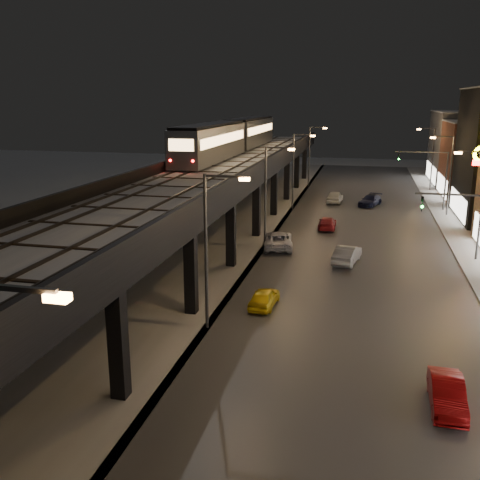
{
  "coord_description": "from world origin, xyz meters",
  "views": [
    {
      "loc": [
        7.74,
        -14.51,
        12.86
      ],
      "look_at": [
        0.89,
        14.58,
        5.0
      ],
      "focal_mm": 40.0,
      "sensor_mm": 36.0,
      "label": 1
    }
  ],
  "objects_px": {
    "car_near_white": "(347,255)",
    "car_mid_silver": "(278,240)",
    "car_onc_white": "(370,201)",
    "car_onc_silver": "(447,395)",
    "car_far_white": "(335,197)",
    "subway_train": "(233,136)",
    "car_taxi": "(264,298)",
    "car_mid_dark": "(327,224)"
  },
  "relations": [
    {
      "from": "car_near_white",
      "to": "car_mid_silver",
      "type": "xyz_separation_m",
      "value": [
        -6.15,
        3.26,
        0.0
      ]
    },
    {
      "from": "car_mid_silver",
      "to": "car_onc_white",
      "type": "bearing_deg",
      "value": -119.48
    },
    {
      "from": "car_near_white",
      "to": "car_onc_silver",
      "type": "relative_size",
      "value": 1.14
    },
    {
      "from": "car_near_white",
      "to": "car_mid_silver",
      "type": "height_order",
      "value": "car_mid_silver"
    },
    {
      "from": "car_onc_silver",
      "to": "car_near_white",
      "type": "bearing_deg",
      "value": 104.94
    },
    {
      "from": "car_mid_silver",
      "to": "car_onc_silver",
      "type": "xyz_separation_m",
      "value": [
        11.17,
        -23.66,
        -0.09
      ]
    },
    {
      "from": "car_onc_silver",
      "to": "car_onc_white",
      "type": "bearing_deg",
      "value": 95.11
    },
    {
      "from": "car_mid_silver",
      "to": "car_far_white",
      "type": "xyz_separation_m",
      "value": [
        3.58,
        23.01,
        0.03
      ]
    },
    {
      "from": "car_mid_silver",
      "to": "car_onc_white",
      "type": "xyz_separation_m",
      "value": [
        7.99,
        21.95,
        -0.07
      ]
    },
    {
      "from": "subway_train",
      "to": "car_far_white",
      "type": "height_order",
      "value": "subway_train"
    },
    {
      "from": "car_mid_silver",
      "to": "car_onc_white",
      "type": "distance_m",
      "value": 23.36
    },
    {
      "from": "subway_train",
      "to": "car_onc_white",
      "type": "height_order",
      "value": "subway_train"
    },
    {
      "from": "subway_train",
      "to": "car_mid_silver",
      "type": "distance_m",
      "value": 23.08
    },
    {
      "from": "car_near_white",
      "to": "subway_train",
      "type": "bearing_deg",
      "value": -46.27
    },
    {
      "from": "car_mid_silver",
      "to": "car_taxi",
      "type": "bearing_deg",
      "value": 86.19
    },
    {
      "from": "car_taxi",
      "to": "car_onc_silver",
      "type": "xyz_separation_m",
      "value": [
        9.77,
        -9.57,
        0.02
      ]
    },
    {
      "from": "car_near_white",
      "to": "car_taxi",
      "type": "bearing_deg",
      "value": 76.71
    },
    {
      "from": "subway_train",
      "to": "car_onc_silver",
      "type": "relative_size",
      "value": 10.03
    },
    {
      "from": "subway_train",
      "to": "car_near_white",
      "type": "xyz_separation_m",
      "value": [
        15.16,
        -23.03,
        -7.78
      ]
    },
    {
      "from": "car_mid_silver",
      "to": "car_mid_dark",
      "type": "height_order",
      "value": "car_mid_silver"
    },
    {
      "from": "car_far_white",
      "to": "car_onc_silver",
      "type": "xyz_separation_m",
      "value": [
        7.59,
        -46.67,
        -0.13
      ]
    },
    {
      "from": "car_far_white",
      "to": "car_onc_silver",
      "type": "distance_m",
      "value": 47.29
    },
    {
      "from": "car_mid_silver",
      "to": "car_mid_dark",
      "type": "bearing_deg",
      "value": -123.63
    },
    {
      "from": "car_near_white",
      "to": "car_far_white",
      "type": "relative_size",
      "value": 0.98
    },
    {
      "from": "car_taxi",
      "to": "car_onc_white",
      "type": "relative_size",
      "value": 0.79
    },
    {
      "from": "car_onc_white",
      "to": "car_mid_silver",
      "type": "bearing_deg",
      "value": -91.18
    },
    {
      "from": "car_mid_silver",
      "to": "car_near_white",
      "type": "bearing_deg",
      "value": 142.59
    },
    {
      "from": "subway_train",
      "to": "car_onc_silver",
      "type": "distance_m",
      "value": 48.54
    },
    {
      "from": "subway_train",
      "to": "car_onc_white",
      "type": "xyz_separation_m",
      "value": [
        17.0,
        2.17,
        -7.85
      ]
    },
    {
      "from": "subway_train",
      "to": "car_onc_silver",
      "type": "height_order",
      "value": "subway_train"
    },
    {
      "from": "subway_train",
      "to": "car_mid_silver",
      "type": "xyz_separation_m",
      "value": [
        9.01,
        -19.78,
        -7.78
      ]
    },
    {
      "from": "car_onc_silver",
      "to": "subway_train",
      "type": "bearing_deg",
      "value": 116.03
    },
    {
      "from": "car_mid_dark",
      "to": "car_far_white",
      "type": "bearing_deg",
      "value": -90.31
    },
    {
      "from": "subway_train",
      "to": "car_far_white",
      "type": "bearing_deg",
      "value": 14.4
    },
    {
      "from": "subway_train",
      "to": "car_taxi",
      "type": "height_order",
      "value": "subway_train"
    },
    {
      "from": "car_far_white",
      "to": "car_onc_white",
      "type": "xyz_separation_m",
      "value": [
        4.4,
        -1.06,
        -0.1
      ]
    },
    {
      "from": "car_taxi",
      "to": "car_far_white",
      "type": "height_order",
      "value": "car_far_white"
    },
    {
      "from": "subway_train",
      "to": "car_mid_silver",
      "type": "relative_size",
      "value": 7.37
    },
    {
      "from": "subway_train",
      "to": "car_far_white",
      "type": "distance_m",
      "value": 15.13
    },
    {
      "from": "car_taxi",
      "to": "car_near_white",
      "type": "xyz_separation_m",
      "value": [
        4.75,
        10.83,
        0.11
      ]
    },
    {
      "from": "car_taxi",
      "to": "car_onc_silver",
      "type": "distance_m",
      "value": 13.68
    },
    {
      "from": "car_mid_dark",
      "to": "car_onc_silver",
      "type": "bearing_deg",
      "value": 102.32
    }
  ]
}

